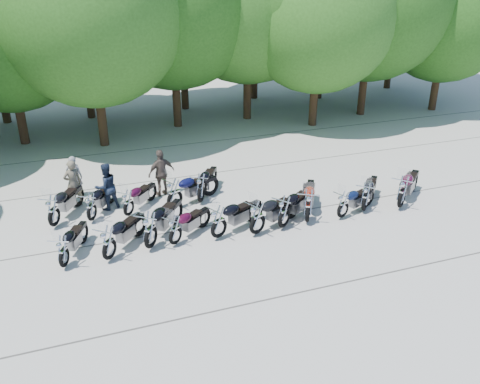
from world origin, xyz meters
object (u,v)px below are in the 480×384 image
object	(u,v)px
motorcycle_6	(284,211)
motorcycle_14	(174,192)
motorcycle_11	(53,210)
motorcycle_10	(402,191)
rider_3	(74,177)
motorcycle_0	(63,251)
motorcycle_2	(150,229)
motorcycle_13	(128,202)
rider_0	(73,183)
motorcycle_15	(201,187)
motorcycle_1	(109,242)
motorcycle_9	(365,196)
motorcycle_7	(308,205)
motorcycle_3	(175,229)
rider_1	(106,187)
motorcycle_12	(91,206)
motorcycle_4	(219,221)
rider_2	(161,173)
motorcycle_8	(343,204)
motorcycle_5	(257,217)

from	to	relation	value
motorcycle_6	motorcycle_14	xyz separation A→B (m)	(-3.11, 2.68, -0.00)
motorcycle_6	motorcycle_11	world-z (taller)	motorcycle_6
motorcycle_6	motorcycle_10	size ratio (longest dim) A/B	0.94
motorcycle_6	rider_3	distance (m)	8.14
motorcycle_0	motorcycle_2	bearing A→B (deg)	-151.18
motorcycle_13	rider_3	world-z (taller)	rider_3
rider_0	rider_3	size ratio (longest dim) A/B	1.08
motorcycle_13	motorcycle_15	world-z (taller)	motorcycle_15
motorcycle_1	rider_3	size ratio (longest dim) A/B	1.38
motorcycle_9	motorcycle_6	bearing A→B (deg)	46.48
motorcycle_14	rider_3	world-z (taller)	rider_3
motorcycle_6	motorcycle_7	size ratio (longest dim) A/B	0.97
motorcycle_3	motorcycle_6	xyz separation A→B (m)	(3.68, -0.15, 0.09)
motorcycle_2	motorcycle_6	xyz separation A→B (m)	(4.45, -0.17, -0.05)
motorcycle_2	motorcycle_10	world-z (taller)	motorcycle_2
motorcycle_10	rider_1	distance (m)	10.64
motorcycle_12	rider_1	xyz separation A→B (m)	(0.63, 0.86, 0.27)
motorcycle_4	motorcycle_13	size ratio (longest dim) A/B	1.15
motorcycle_7	motorcycle_6	bearing A→B (deg)	35.93
motorcycle_1	motorcycle_7	distance (m)	6.68
rider_2	rider_3	distance (m)	3.28
motorcycle_12	rider_2	bearing A→B (deg)	-122.52
motorcycle_3	motorcycle_14	world-z (taller)	motorcycle_14
motorcycle_3	motorcycle_6	size ratio (longest dim) A/B	0.87
rider_0	rider_2	size ratio (longest dim) A/B	0.96
motorcycle_8	motorcycle_13	size ratio (longest dim) A/B	1.01
motorcycle_8	motorcycle_10	size ratio (longest dim) A/B	0.81
motorcycle_7	rider_3	bearing A→B (deg)	-4.19
motorcycle_1	motorcycle_11	bearing A→B (deg)	-20.15
motorcycle_3	motorcycle_11	bearing A→B (deg)	17.37
motorcycle_5	motorcycle_10	size ratio (longest dim) A/B	0.96
motorcycle_3	motorcycle_10	xyz separation A→B (m)	(8.30, -0.20, 0.13)
motorcycle_8	motorcycle_11	world-z (taller)	motorcycle_11
motorcycle_2	motorcycle_11	bearing A→B (deg)	-3.69
motorcycle_3	motorcycle_4	distance (m)	1.42
motorcycle_10	rider_2	distance (m)	8.91
rider_2	motorcycle_5	bearing A→B (deg)	102.87
motorcycle_10	rider_1	bearing A→B (deg)	30.40
motorcycle_10	rider_0	world-z (taller)	rider_0
motorcycle_8	motorcycle_9	distance (m)	1.03
motorcycle_13	rider_1	world-z (taller)	rider_1
rider_1	rider_0	bearing A→B (deg)	-50.80
motorcycle_6	rider_2	distance (m)	5.22
motorcycle_11	rider_2	xyz separation A→B (m)	(3.97, 1.36, 0.27)
motorcycle_9	motorcycle_10	distance (m)	1.40
motorcycle_5	motorcycle_0	bearing A→B (deg)	64.22
motorcycle_14	motorcycle_7	bearing A→B (deg)	-146.86
motorcycle_3	motorcycle_9	xyz separation A→B (m)	(6.92, 0.04, 0.04)
motorcycle_3	rider_1	world-z (taller)	rider_1
motorcycle_6	motorcycle_12	size ratio (longest dim) A/B	1.11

